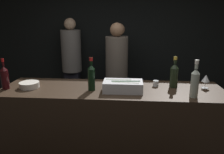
{
  "coord_description": "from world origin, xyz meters",
  "views": [
    {
      "loc": [
        0.18,
        -1.92,
        1.84
      ],
      "look_at": [
        0.0,
        0.38,
        1.2
      ],
      "focal_mm": 35.0,
      "sensor_mm": 36.0,
      "label": 1
    }
  ],
  "objects_px": {
    "white_wine_bottle": "(195,82)",
    "person_blond_tee": "(117,72)",
    "bowl_white": "(29,85)",
    "person_in_hoodie": "(72,62)",
    "red_wine_bottle_burgundy": "(91,77)",
    "wine_glass": "(206,79)",
    "candle_votive": "(156,83)",
    "ice_bin_with_bottles": "(123,86)",
    "champagne_bottle": "(174,75)",
    "person_grey_polo": "(118,67)",
    "red_wine_bottle_tall": "(5,77)"
  },
  "relations": [
    {
      "from": "white_wine_bottle",
      "to": "person_blond_tee",
      "type": "height_order",
      "value": "person_blond_tee"
    },
    {
      "from": "bowl_white",
      "to": "person_in_hoodie",
      "type": "bearing_deg",
      "value": 89.12
    },
    {
      "from": "red_wine_bottle_burgundy",
      "to": "person_blond_tee",
      "type": "bearing_deg",
      "value": 80.29
    },
    {
      "from": "wine_glass",
      "to": "person_blond_tee",
      "type": "relative_size",
      "value": 0.09
    },
    {
      "from": "wine_glass",
      "to": "candle_votive",
      "type": "relative_size",
      "value": 2.34
    },
    {
      "from": "ice_bin_with_bottles",
      "to": "champagne_bottle",
      "type": "bearing_deg",
      "value": 18.36
    },
    {
      "from": "white_wine_bottle",
      "to": "person_in_hoodie",
      "type": "xyz_separation_m",
      "value": [
        -1.7,
        1.9,
        -0.22
      ]
    },
    {
      "from": "red_wine_bottle_burgundy",
      "to": "person_grey_polo",
      "type": "xyz_separation_m",
      "value": [
        0.21,
        1.55,
        -0.25
      ]
    },
    {
      "from": "ice_bin_with_bottles",
      "to": "red_wine_bottle_burgundy",
      "type": "distance_m",
      "value": 0.35
    },
    {
      "from": "person_blond_tee",
      "to": "person_grey_polo",
      "type": "height_order",
      "value": "person_blond_tee"
    },
    {
      "from": "red_wine_bottle_burgundy",
      "to": "person_in_hoodie",
      "type": "xyz_separation_m",
      "value": [
        -0.68,
        1.77,
        -0.21
      ]
    },
    {
      "from": "ice_bin_with_bottles",
      "to": "person_in_hoodie",
      "type": "bearing_deg",
      "value": 119.66
    },
    {
      "from": "white_wine_bottle",
      "to": "ice_bin_with_bottles",
      "type": "bearing_deg",
      "value": 170.0
    },
    {
      "from": "white_wine_bottle",
      "to": "red_wine_bottle_tall",
      "type": "height_order",
      "value": "white_wine_bottle"
    },
    {
      "from": "ice_bin_with_bottles",
      "to": "red_wine_bottle_burgundy",
      "type": "height_order",
      "value": "red_wine_bottle_burgundy"
    },
    {
      "from": "red_wine_bottle_tall",
      "to": "person_in_hoodie",
      "type": "bearing_deg",
      "value": 81.68
    },
    {
      "from": "red_wine_bottle_tall",
      "to": "person_grey_polo",
      "type": "xyz_separation_m",
      "value": [
        1.15,
        1.57,
        -0.24
      ]
    },
    {
      "from": "candle_votive",
      "to": "wine_glass",
      "type": "bearing_deg",
      "value": -3.26
    },
    {
      "from": "bowl_white",
      "to": "red_wine_bottle_tall",
      "type": "height_order",
      "value": "red_wine_bottle_tall"
    },
    {
      "from": "white_wine_bottle",
      "to": "champagne_bottle",
      "type": "height_order",
      "value": "white_wine_bottle"
    },
    {
      "from": "ice_bin_with_bottles",
      "to": "red_wine_bottle_burgundy",
      "type": "xyz_separation_m",
      "value": [
        -0.33,
        0.01,
        0.09
      ]
    },
    {
      "from": "ice_bin_with_bottles",
      "to": "champagne_bottle",
      "type": "xyz_separation_m",
      "value": [
        0.56,
        0.18,
        0.08
      ]
    },
    {
      "from": "champagne_bottle",
      "to": "person_blond_tee",
      "type": "relative_size",
      "value": 0.2
    },
    {
      "from": "champagne_bottle",
      "to": "person_grey_polo",
      "type": "distance_m",
      "value": 1.55
    },
    {
      "from": "wine_glass",
      "to": "bowl_white",
      "type": "bearing_deg",
      "value": -176.1
    },
    {
      "from": "bowl_white",
      "to": "person_in_hoodie",
      "type": "distance_m",
      "value": 1.74
    },
    {
      "from": "person_grey_polo",
      "to": "wine_glass",
      "type": "bearing_deg",
      "value": -179.18
    },
    {
      "from": "candle_votive",
      "to": "red_wine_bottle_burgundy",
      "type": "distance_m",
      "value": 0.74
    },
    {
      "from": "person_in_hoodie",
      "to": "person_grey_polo",
      "type": "relative_size",
      "value": 1.05
    },
    {
      "from": "person_blond_tee",
      "to": "champagne_bottle",
      "type": "bearing_deg",
      "value": 75.08
    },
    {
      "from": "wine_glass",
      "to": "person_blond_tee",
      "type": "distance_m",
      "value": 1.46
    },
    {
      "from": "red_wine_bottle_tall",
      "to": "person_blond_tee",
      "type": "distance_m",
      "value": 1.67
    },
    {
      "from": "person_in_hoodie",
      "to": "person_grey_polo",
      "type": "xyz_separation_m",
      "value": [
        0.88,
        -0.22,
        -0.04
      ]
    },
    {
      "from": "wine_glass",
      "to": "person_in_hoodie",
      "type": "bearing_deg",
      "value": 139.96
    },
    {
      "from": "red_wine_bottle_burgundy",
      "to": "person_blond_tee",
      "type": "height_order",
      "value": "person_blond_tee"
    },
    {
      "from": "ice_bin_with_bottles",
      "to": "bowl_white",
      "type": "distance_m",
      "value": 1.04
    },
    {
      "from": "ice_bin_with_bottles",
      "to": "red_wine_bottle_tall",
      "type": "xyz_separation_m",
      "value": [
        -1.27,
        -0.02,
        0.07
      ]
    },
    {
      "from": "person_blond_tee",
      "to": "person_grey_polo",
      "type": "bearing_deg",
      "value": -140.61
    },
    {
      "from": "white_wine_bottle",
      "to": "red_wine_bottle_tall",
      "type": "bearing_deg",
      "value": 177.0
    },
    {
      "from": "bowl_white",
      "to": "red_wine_bottle_tall",
      "type": "xyz_separation_m",
      "value": [
        -0.24,
        -0.06,
        0.1
      ]
    },
    {
      "from": "white_wine_bottle",
      "to": "person_in_hoodie",
      "type": "distance_m",
      "value": 2.56
    },
    {
      "from": "red_wine_bottle_burgundy",
      "to": "person_grey_polo",
      "type": "height_order",
      "value": "person_grey_polo"
    },
    {
      "from": "red_wine_bottle_burgundy",
      "to": "person_blond_tee",
      "type": "xyz_separation_m",
      "value": [
        0.2,
        1.18,
        -0.25
      ]
    },
    {
      "from": "person_blond_tee",
      "to": "person_grey_polo",
      "type": "relative_size",
      "value": 1.01
    },
    {
      "from": "ice_bin_with_bottles",
      "to": "champagne_bottle",
      "type": "relative_size",
      "value": 1.19
    },
    {
      "from": "person_in_hoodie",
      "to": "person_blond_tee",
      "type": "distance_m",
      "value": 1.06
    },
    {
      "from": "ice_bin_with_bottles",
      "to": "white_wine_bottle",
      "type": "xyz_separation_m",
      "value": [
        0.69,
        -0.12,
        0.09
      ]
    },
    {
      "from": "candle_votive",
      "to": "champagne_bottle",
      "type": "distance_m",
      "value": 0.22
    },
    {
      "from": "person_grey_polo",
      "to": "ice_bin_with_bottles",
      "type": "bearing_deg",
      "value": 148.96
    },
    {
      "from": "bowl_white",
      "to": "person_blond_tee",
      "type": "xyz_separation_m",
      "value": [
        0.9,
        1.14,
        -0.13
      ]
    }
  ]
}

